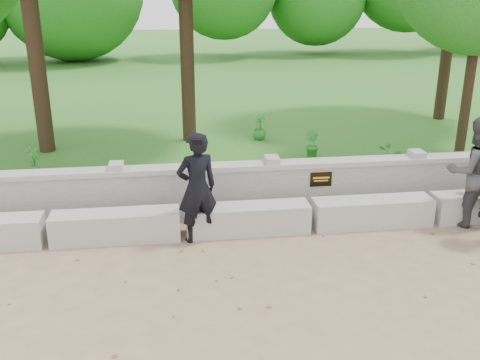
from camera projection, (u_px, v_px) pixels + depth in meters
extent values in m
plane|color=#A18262|center=(349.00, 292.00, 6.68)|extent=(80.00, 80.00, 0.00)
cube|color=#2B7123|center=(226.00, 90.00, 19.72)|extent=(40.00, 22.00, 0.25)
cube|color=beige|center=(116.00, 226.00, 8.00)|extent=(1.90, 0.45, 0.45)
cube|color=beige|center=(248.00, 219.00, 8.25)|extent=(1.90, 0.45, 0.45)
cube|color=beige|center=(372.00, 212.00, 8.50)|extent=(1.90, 0.45, 0.45)
cube|color=beige|center=(301.00, 189.00, 8.97)|extent=(12.50, 0.25, 0.82)
cube|color=beige|center=(302.00, 164.00, 8.82)|extent=(12.50, 0.35, 0.08)
cube|color=black|center=(321.00, 179.00, 8.81)|extent=(0.36, 0.02, 0.24)
imported|color=black|center=(197.00, 188.00, 7.79)|extent=(0.70, 0.56, 1.67)
cube|color=black|center=(197.00, 142.00, 7.22)|extent=(0.14, 0.06, 0.07)
imported|color=#414045|center=(473.00, 172.00, 8.34)|extent=(0.92, 0.76, 1.76)
cylinder|color=#382619|center=(33.00, 32.00, 10.87)|extent=(0.34, 0.34, 5.04)
cylinder|color=#382619|center=(187.00, 39.00, 11.81)|extent=(0.31, 0.31, 4.60)
cylinder|color=#382619|center=(469.00, 81.00, 11.03)|extent=(0.21, 0.21, 3.11)
cylinder|color=#382619|center=(449.00, 36.00, 13.96)|extent=(0.30, 0.30, 4.40)
imported|color=#2F872E|center=(33.00, 160.00, 10.12)|extent=(0.35, 0.36, 0.58)
imported|color=#2F872E|center=(311.00, 144.00, 11.07)|extent=(0.35, 0.40, 0.61)
imported|color=#2F872E|center=(394.00, 163.00, 9.82)|extent=(0.66, 0.61, 0.62)
imported|color=#2F872E|center=(259.00, 127.00, 12.52)|extent=(0.45, 0.45, 0.60)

